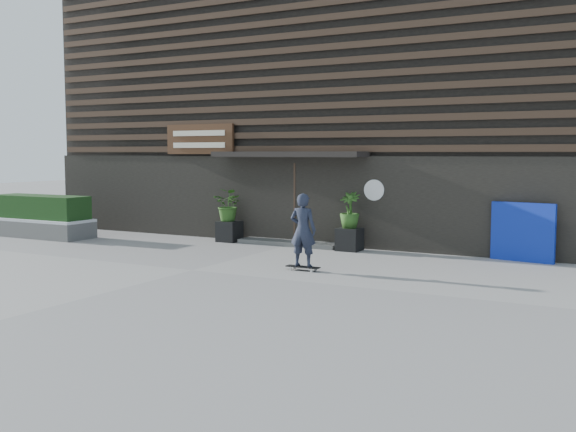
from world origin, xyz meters
The scene contains 12 objects.
ground centered at (0.00, 0.00, 0.00)m, with size 80.00×80.00×0.00m, color gray.
entrance_step centered at (0.00, 4.60, 0.06)m, with size 3.00×0.80×0.12m, color #484846.
planter_pot_left centered at (-1.90, 4.40, 0.30)m, with size 0.60×0.60×0.60m, color black.
bamboo_left centered at (-1.90, 4.40, 1.08)m, with size 0.86×0.75×0.96m, color #2D591E.
planter_pot_right centered at (1.90, 4.40, 0.30)m, with size 0.60×0.60×0.60m, color black.
bamboo_right centered at (1.90, 4.40, 1.08)m, with size 0.54×0.54×0.96m, color #2D591E.
raised_bed centered at (-7.67, 2.60, 0.25)m, with size 3.50×1.20×0.50m, color #525250.
snow_layer centered at (-7.67, 2.60, 0.54)m, with size 3.50×1.20×0.08m, color silver.
hedge centered at (-7.67, 2.60, 0.93)m, with size 3.30×1.00×0.70m, color #143312.
blue_tarp centered at (6.24, 4.70, 0.70)m, with size 1.50×0.12×1.41m, color #0C209E.
building centered at (0.00, 9.96, 3.99)m, with size 18.00×11.00×8.00m.
skateboarder centered at (2.18, 1.11, 0.90)m, with size 0.78×0.44×1.71m.
Camera 1 is at (8.72, -11.79, 2.59)m, focal length 41.44 mm.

